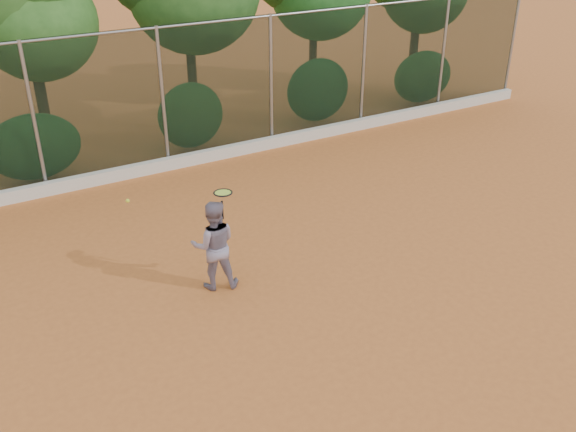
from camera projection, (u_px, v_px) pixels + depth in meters
ground at (318, 304)px, 10.95m from camera, size 80.00×80.00×0.00m
concrete_curb at (171, 163)px, 16.11m from camera, size 24.00×0.20×0.30m
tennis_player at (214, 245)px, 11.09m from camera, size 0.97×0.86×1.66m
chainlink_fence at (162, 95)px, 15.46m from camera, size 24.09×0.09×3.50m
tennis_racket at (223, 195)px, 10.76m from camera, size 0.40×0.40×0.54m
tennis_ball_in_flight at (128, 201)px, 10.19m from camera, size 0.06×0.06×0.06m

